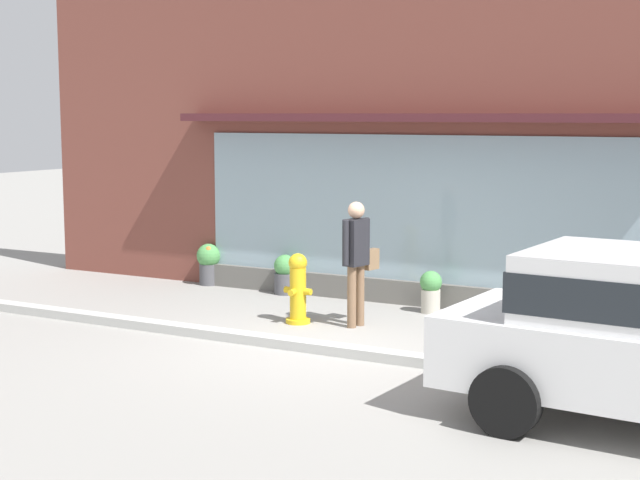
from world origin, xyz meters
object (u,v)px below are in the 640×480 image
potted_plant_low_front (285,274)px  potted_plant_by_entrance (431,290)px  potted_plant_window_left (209,262)px  pedestrian_with_handbag (357,254)px  fire_hydrant (298,288)px

potted_plant_low_front → potted_plant_by_entrance: 2.57m
potted_plant_window_left → potted_plant_by_entrance: potted_plant_window_left is taller
pedestrian_with_handbag → potted_plant_window_left: size_ratio=2.44×
potted_plant_low_front → potted_plant_window_left: size_ratio=0.91×
pedestrian_with_handbag → potted_plant_low_front: size_ratio=2.67×
pedestrian_with_handbag → potted_plant_by_entrance: size_ratio=2.78×
potted_plant_low_front → potted_plant_by_entrance: (2.56, -0.24, 0.00)m
pedestrian_with_handbag → potted_plant_window_left: bearing=76.6°
fire_hydrant → potted_plant_window_left: size_ratio=1.39×
potted_plant_by_entrance → potted_plant_window_left: bearing=175.1°
potted_plant_window_left → potted_plant_by_entrance: size_ratio=1.14×
potted_plant_low_front → potted_plant_by_entrance: bearing=-5.3°
pedestrian_with_handbag → potted_plant_by_entrance: pedestrian_with_handbag is taller
potted_plant_by_entrance → potted_plant_low_front: bearing=174.7°
pedestrian_with_handbag → potted_plant_by_entrance: 1.55m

